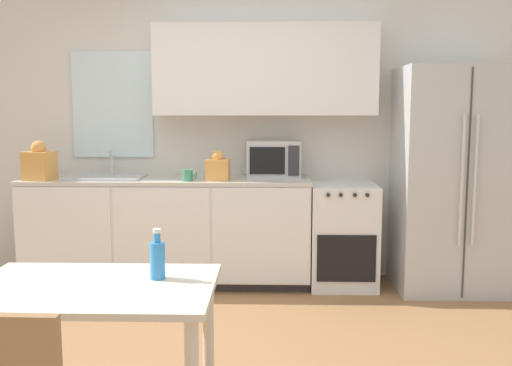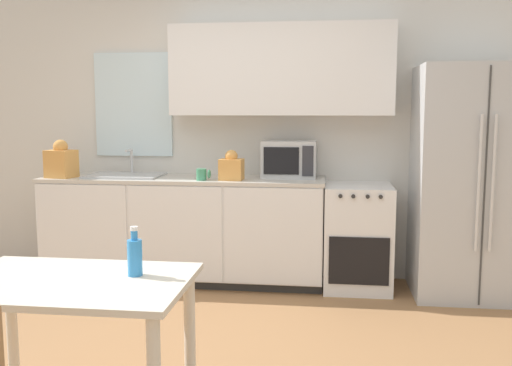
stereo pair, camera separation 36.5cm
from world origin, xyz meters
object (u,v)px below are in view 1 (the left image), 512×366
microwave (274,159)px  drink_bottle (156,259)px  dining_table (93,313)px  refrigerator (453,180)px  coffee_mug (189,175)px  oven_range (342,235)px

microwave → drink_bottle: size_ratio=2.04×
dining_table → microwave: bearing=72.7°
dining_table → drink_bottle: (0.26, 0.10, 0.22)m
refrigerator → drink_bottle: bearing=-131.5°
coffee_mug → dining_table: 2.32m
refrigerator → microwave: bearing=173.6°
refrigerator → microwave: size_ratio=4.02×
oven_range → drink_bottle: (-1.13, -2.37, 0.41)m
dining_table → coffee_mug: bearing=87.6°
coffee_mug → drink_bottle: bearing=-85.7°
refrigerator → dining_table: size_ratio=1.76×
microwave → dining_table: bearing=-107.3°
refrigerator → drink_bottle: size_ratio=8.19×
oven_range → drink_bottle: 2.66m
microwave → drink_bottle: 2.55m
refrigerator → coffee_mug: (-2.21, -0.12, 0.04)m
oven_range → refrigerator: 1.03m
refrigerator → coffee_mug: 2.21m
dining_table → refrigerator: bearing=46.3°
microwave → drink_bottle: bearing=-102.3°
microwave → dining_table: (-0.80, -2.58, -0.45)m
oven_range → drink_bottle: size_ratio=3.88×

